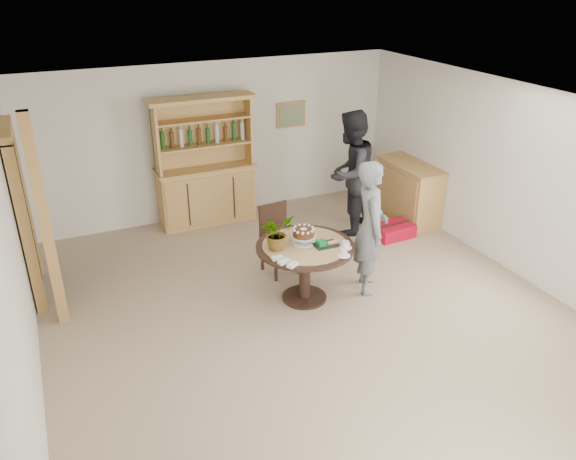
{
  "coord_description": "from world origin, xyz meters",
  "views": [
    {
      "loc": [
        -2.58,
        -4.96,
        3.82
      ],
      "look_at": [
        -0.17,
        0.35,
        1.05
      ],
      "focal_mm": 35.0,
      "sensor_mm": 36.0,
      "label": 1
    }
  ],
  "objects_px": {
    "dining_table": "(305,256)",
    "red_suitcase": "(393,231)",
    "adult_person": "(350,173)",
    "hutch": "(206,181)",
    "sideboard": "(409,191)",
    "teen_boy": "(370,228)",
    "dining_chair": "(277,234)"
  },
  "relations": [
    {
      "from": "teen_boy",
      "to": "red_suitcase",
      "type": "bearing_deg",
      "value": -23.9
    },
    {
      "from": "hutch",
      "to": "dining_chair",
      "type": "relative_size",
      "value": 2.16
    },
    {
      "from": "hutch",
      "to": "red_suitcase",
      "type": "bearing_deg",
      "value": -35.87
    },
    {
      "from": "sideboard",
      "to": "dining_table",
      "type": "height_order",
      "value": "sideboard"
    },
    {
      "from": "sideboard",
      "to": "teen_boy",
      "type": "height_order",
      "value": "teen_boy"
    },
    {
      "from": "dining_table",
      "to": "red_suitcase",
      "type": "relative_size",
      "value": 1.93
    },
    {
      "from": "hutch",
      "to": "teen_boy",
      "type": "xyz_separation_m",
      "value": [
        1.25,
        -2.89,
        0.18
      ]
    },
    {
      "from": "teen_boy",
      "to": "red_suitcase",
      "type": "xyz_separation_m",
      "value": [
        1.18,
        1.13,
        -0.76
      ]
    },
    {
      "from": "teen_boy",
      "to": "red_suitcase",
      "type": "relative_size",
      "value": 2.78
    },
    {
      "from": "hutch",
      "to": "red_suitcase",
      "type": "relative_size",
      "value": 3.28
    },
    {
      "from": "hutch",
      "to": "dining_table",
      "type": "bearing_deg",
      "value": -81.75
    },
    {
      "from": "dining_table",
      "to": "dining_chair",
      "type": "height_order",
      "value": "dining_chair"
    },
    {
      "from": "dining_table",
      "to": "adult_person",
      "type": "distance_m",
      "value": 2.14
    },
    {
      "from": "sideboard",
      "to": "dining_chair",
      "type": "xyz_separation_m",
      "value": [
        -2.65,
        -0.72,
        0.06
      ]
    },
    {
      "from": "hutch",
      "to": "adult_person",
      "type": "height_order",
      "value": "hutch"
    },
    {
      "from": "adult_person",
      "to": "hutch",
      "type": "bearing_deg",
      "value": -64.52
    },
    {
      "from": "dining_chair",
      "to": "red_suitcase",
      "type": "relative_size",
      "value": 1.52
    },
    {
      "from": "teen_boy",
      "to": "adult_person",
      "type": "distance_m",
      "value": 1.73
    },
    {
      "from": "hutch",
      "to": "sideboard",
      "type": "height_order",
      "value": "hutch"
    },
    {
      "from": "hutch",
      "to": "dining_chair",
      "type": "height_order",
      "value": "hutch"
    },
    {
      "from": "red_suitcase",
      "to": "dining_chair",
      "type": "bearing_deg",
      "value": -177.71
    },
    {
      "from": "hutch",
      "to": "sideboard",
      "type": "xyz_separation_m",
      "value": [
        3.04,
        -1.24,
        -0.22
      ]
    },
    {
      "from": "adult_person",
      "to": "red_suitcase",
      "type": "height_order",
      "value": "adult_person"
    },
    {
      "from": "red_suitcase",
      "to": "dining_table",
      "type": "bearing_deg",
      "value": -156.42
    },
    {
      "from": "hutch",
      "to": "red_suitcase",
      "type": "xyz_separation_m",
      "value": [
        2.43,
        -1.76,
        -0.59
      ]
    },
    {
      "from": "sideboard",
      "to": "adult_person",
      "type": "bearing_deg",
      "value": -177.85
    },
    {
      "from": "teen_boy",
      "to": "adult_person",
      "type": "xyz_separation_m",
      "value": [
        0.63,
        1.6,
        0.09
      ]
    },
    {
      "from": "dining_chair",
      "to": "teen_boy",
      "type": "relative_size",
      "value": 0.55
    },
    {
      "from": "sideboard",
      "to": "adult_person",
      "type": "height_order",
      "value": "adult_person"
    },
    {
      "from": "sideboard",
      "to": "dining_table",
      "type": "relative_size",
      "value": 1.05
    },
    {
      "from": "hutch",
      "to": "teen_boy",
      "type": "relative_size",
      "value": 1.18
    },
    {
      "from": "sideboard",
      "to": "red_suitcase",
      "type": "relative_size",
      "value": 2.02
    }
  ]
}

